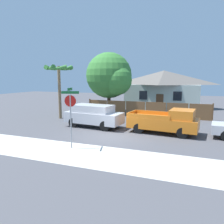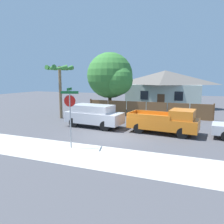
{
  "view_description": "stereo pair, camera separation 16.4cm",
  "coord_description": "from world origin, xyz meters",
  "px_view_note": "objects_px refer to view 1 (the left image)",
  "views": [
    {
      "loc": [
        5.12,
        -13.38,
        3.97
      ],
      "look_at": [
        -0.21,
        0.82,
        1.6
      ],
      "focal_mm": 35.0,
      "sensor_mm": 36.0,
      "label": 1
    },
    {
      "loc": [
        5.28,
        -13.32,
        3.97
      ],
      "look_at": [
        -0.21,
        0.82,
        1.6
      ],
      "focal_mm": 35.0,
      "sensor_mm": 36.0,
      "label": 2
    }
  ],
  "objects_px": {
    "stop_sign": "(71,107)",
    "house": "(163,88)",
    "red_suv": "(94,115)",
    "palm_tree": "(59,73)",
    "orange_pickup": "(166,121)",
    "oak_tree": "(110,76)"
  },
  "relations": [
    {
      "from": "house",
      "to": "oak_tree",
      "type": "distance_m",
      "value": 8.83
    },
    {
      "from": "house",
      "to": "orange_pickup",
      "type": "height_order",
      "value": "house"
    },
    {
      "from": "house",
      "to": "palm_tree",
      "type": "bearing_deg",
      "value": -124.38
    },
    {
      "from": "red_suv",
      "to": "stop_sign",
      "type": "relative_size",
      "value": 1.41
    },
    {
      "from": "palm_tree",
      "to": "orange_pickup",
      "type": "xyz_separation_m",
      "value": [
        10.52,
        -2.41,
        -3.57
      ]
    },
    {
      "from": "orange_pickup",
      "to": "stop_sign",
      "type": "distance_m",
      "value": 7.2
    },
    {
      "from": "oak_tree",
      "to": "orange_pickup",
      "type": "xyz_separation_m",
      "value": [
        7.17,
        -7.57,
        -3.27
      ]
    },
    {
      "from": "red_suv",
      "to": "orange_pickup",
      "type": "xyz_separation_m",
      "value": [
        5.75,
        -0.02,
        -0.12
      ]
    },
    {
      "from": "stop_sign",
      "to": "house",
      "type": "bearing_deg",
      "value": 66.97
    },
    {
      "from": "house",
      "to": "red_suv",
      "type": "xyz_separation_m",
      "value": [
        -3.61,
        -14.64,
        -1.58
      ]
    },
    {
      "from": "oak_tree",
      "to": "orange_pickup",
      "type": "relative_size",
      "value": 1.35
    },
    {
      "from": "house",
      "to": "stop_sign",
      "type": "xyz_separation_m",
      "value": [
        -2.47,
        -20.0,
        -0.23
      ]
    },
    {
      "from": "palm_tree",
      "to": "red_suv",
      "type": "xyz_separation_m",
      "value": [
        4.77,
        -2.38,
        -3.46
      ]
    },
    {
      "from": "red_suv",
      "to": "stop_sign",
      "type": "distance_m",
      "value": 5.65
    },
    {
      "from": "house",
      "to": "orange_pickup",
      "type": "xyz_separation_m",
      "value": [
        2.14,
        -14.67,
        -1.7
      ]
    },
    {
      "from": "house",
      "to": "red_suv",
      "type": "bearing_deg",
      "value": -103.86
    },
    {
      "from": "red_suv",
      "to": "stop_sign",
      "type": "height_order",
      "value": "stop_sign"
    },
    {
      "from": "palm_tree",
      "to": "stop_sign",
      "type": "bearing_deg",
      "value": -52.61
    },
    {
      "from": "red_suv",
      "to": "orange_pickup",
      "type": "relative_size",
      "value": 0.95
    },
    {
      "from": "palm_tree",
      "to": "orange_pickup",
      "type": "distance_m",
      "value": 11.37
    },
    {
      "from": "palm_tree",
      "to": "red_suv",
      "type": "height_order",
      "value": "palm_tree"
    },
    {
      "from": "palm_tree",
      "to": "orange_pickup",
      "type": "bearing_deg",
      "value": -12.88
    }
  ]
}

